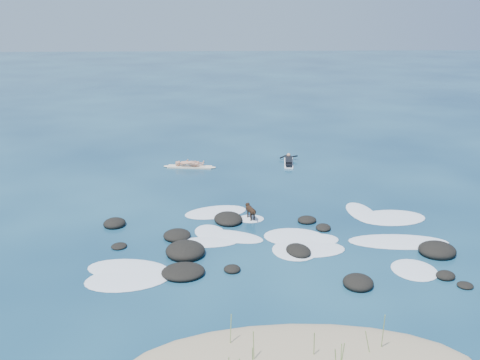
{
  "coord_description": "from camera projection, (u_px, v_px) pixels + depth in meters",
  "views": [
    {
      "loc": [
        -1.94,
        -18.69,
        8.51
      ],
      "look_at": [
        -0.94,
        4.0,
        0.9
      ],
      "focal_mm": 40.0,
      "sensor_mm": 36.0,
      "label": 1
    }
  ],
  "objects": [
    {
      "name": "breaking_foam",
      "position": [
        281.0,
        240.0,
        19.99
      ],
      "size": [
        13.2,
        7.78,
        0.12
      ],
      "color": "white",
      "rests_on": "ground"
    },
    {
      "name": "dog",
      "position": [
        250.0,
        210.0,
        21.8
      ],
      "size": [
        0.46,
        0.98,
        0.64
      ],
      "rotation": [
        0.0,
        0.0,
        1.9
      ],
      "color": "black",
      "rests_on": "ground"
    },
    {
      "name": "dune_grass",
      "position": [
        306.0,
        357.0,
        12.52
      ],
      "size": [
        3.94,
        1.99,
        1.16
      ],
      "color": "#7C9849",
      "rests_on": "ground"
    },
    {
      "name": "standing_surfer_rig",
      "position": [
        189.0,
        156.0,
        28.57
      ],
      "size": [
        2.87,
        0.8,
        1.63
      ],
      "rotation": [
        0.0,
        0.0,
        -0.13
      ],
      "color": "#F9E8C7",
      "rests_on": "ground"
    },
    {
      "name": "reef_rocks",
      "position": [
        265.0,
        249.0,
        19.11
      ],
      "size": [
        13.54,
        7.5,
        0.55
      ],
      "color": "black",
      "rests_on": "ground"
    },
    {
      "name": "paddling_surfer_rig",
      "position": [
        289.0,
        161.0,
        29.42
      ],
      "size": [
        1.03,
        2.32,
        0.4
      ],
      "rotation": [
        0.0,
        0.0,
        1.45
      ],
      "color": "white",
      "rests_on": "ground"
    },
    {
      "name": "ground",
      "position": [
        269.0,
        235.0,
        20.49
      ],
      "size": [
        160.0,
        160.0,
        0.0
      ],
      "primitive_type": "plane",
      "color": "#0A2642",
      "rests_on": "ground"
    }
  ]
}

